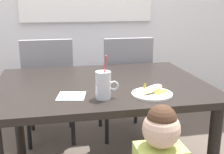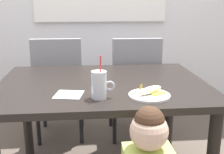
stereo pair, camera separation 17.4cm
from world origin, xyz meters
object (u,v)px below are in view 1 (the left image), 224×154
at_px(snack_plate, 152,94).
at_px(peeled_banana, 153,89).
at_px(dining_table, 101,97).
at_px(milk_cup, 103,87).
at_px(dining_chair_left, 49,85).
at_px(paper_napkin, 71,96).
at_px(dining_chair_right, 125,82).

distance_m(snack_plate, peeled_banana, 0.03).
distance_m(dining_table, milk_cup, 0.35).
relative_size(dining_chair_left, peeled_banana, 5.53).
bearing_deg(peeled_banana, dining_chair_left, 120.58).
height_order(dining_table, peeled_banana, peeled_banana).
bearing_deg(milk_cup, peeled_banana, 2.70).
distance_m(peeled_banana, paper_napkin, 0.46).
bearing_deg(dining_chair_right, milk_cup, 69.69).
xyz_separation_m(milk_cup, snack_plate, (0.28, 0.00, -0.06)).
distance_m(dining_chair_right, peeled_banana, 1.01).
distance_m(dining_table, paper_napkin, 0.33).
distance_m(dining_chair_left, paper_napkin, 0.99).
height_order(dining_chair_left, paper_napkin, dining_chair_left).
relative_size(dining_chair_left, snack_plate, 4.17).
bearing_deg(milk_cup, snack_plate, 0.34).
xyz_separation_m(dining_table, peeled_banana, (0.25, -0.29, 0.13)).
relative_size(dining_chair_right, peeled_banana, 5.53).
bearing_deg(dining_table, peeled_banana, -49.45).
relative_size(snack_plate, paper_napkin, 1.53).
distance_m(snack_plate, paper_napkin, 0.45).
xyz_separation_m(milk_cup, paper_napkin, (-0.17, 0.07, -0.06)).
xyz_separation_m(dining_chair_left, snack_plate, (0.59, -1.03, 0.22)).
distance_m(milk_cup, paper_napkin, 0.19).
xyz_separation_m(dining_chair_left, milk_cup, (0.31, -1.03, 0.28)).
height_order(dining_table, paper_napkin, paper_napkin).
bearing_deg(dining_chair_left, snack_plate, 119.90).
bearing_deg(peeled_banana, dining_chair_right, 85.30).
bearing_deg(snack_plate, dining_chair_right, 84.82).
height_order(dining_chair_right, milk_cup, milk_cup).
height_order(dining_chair_left, snack_plate, dining_chair_left).
bearing_deg(milk_cup, paper_napkin, 158.19).
bearing_deg(peeled_banana, dining_table, 130.55).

